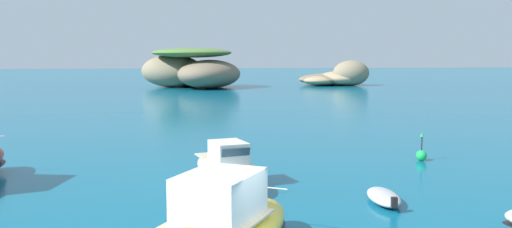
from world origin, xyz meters
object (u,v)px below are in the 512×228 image
Objects in this scene: islet_large at (195,71)px; dinghy_tender at (384,197)px; islet_small at (336,78)px; motorboat_white at (227,169)px; channel_buoy at (421,154)px.

islet_large is 7.09× the size of dinghy_tender.
islet_small is at bearing 76.25° from dinghy_tender.
motorboat_white is 6.74m from dinghy_tender.
channel_buoy is (4.76, 7.51, 0.11)m from dinghy_tender.
islet_small is 5.43× the size of dinghy_tender.
islet_large reaches higher than motorboat_white.
channel_buoy is (11.36, -63.82, -2.41)m from islet_large.
dinghy_tender is at bearing -103.75° from islet_small.
dinghy_tender is 1.92× the size of channel_buoy.
islet_small reaches higher than dinghy_tender.
islet_small is 10.44× the size of channel_buoy.
islet_large is at bearing 90.81° from motorboat_white.
islet_small is 69.04m from channel_buoy.
islet_small is at bearing 71.42° from motorboat_white.
motorboat_white reaches higher than channel_buoy.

